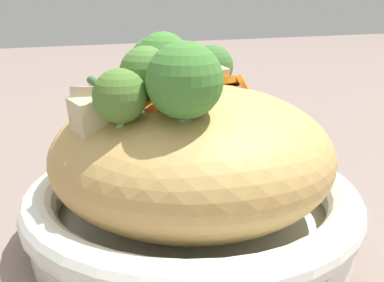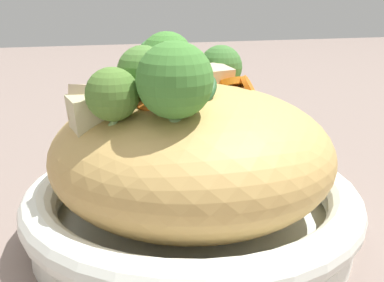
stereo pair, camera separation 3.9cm
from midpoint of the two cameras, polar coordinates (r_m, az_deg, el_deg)
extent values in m
plane|color=gray|center=(0.43, -2.69, -10.99)|extent=(3.00, 3.00, 0.00)
cylinder|color=white|center=(0.42, -2.71, -9.86)|extent=(0.26, 0.26, 0.02)
torus|color=white|center=(0.41, -2.76, -6.80)|extent=(0.28, 0.28, 0.03)
ellipsoid|color=tan|center=(0.40, -2.84, -1.56)|extent=(0.23, 0.23, 0.11)
torus|color=tan|center=(0.35, 2.13, 0.95)|extent=(0.06, 0.06, 0.01)
torus|color=tan|center=(0.40, -3.23, 4.26)|extent=(0.06, 0.06, 0.02)
cone|color=#8FAB6D|center=(0.41, -6.11, 6.34)|extent=(0.02, 0.02, 0.01)
sphere|color=#448434|center=(0.41, -6.21, 9.48)|extent=(0.05, 0.05, 0.04)
cone|color=#90AE6C|center=(0.36, -8.44, 4.60)|extent=(0.02, 0.02, 0.01)
sphere|color=#507F37|center=(0.36, -8.59, 7.91)|extent=(0.04, 0.04, 0.04)
cone|color=#93AF68|center=(0.43, -7.02, 6.18)|extent=(0.03, 0.03, 0.02)
sphere|color=#43863F|center=(0.42, -7.14, 9.26)|extent=(0.06, 0.06, 0.04)
cone|color=#8FAD6F|center=(0.33, -4.32, 2.21)|extent=(0.03, 0.03, 0.02)
sphere|color=#438034|center=(0.32, -4.43, 7.03)|extent=(0.07, 0.07, 0.05)
cone|color=#8DB572|center=(0.34, -11.60, 1.47)|extent=(0.02, 0.03, 0.02)
sphere|color=#517A31|center=(0.33, -11.83, 5.13)|extent=(0.05, 0.05, 0.04)
cone|color=#96AC6D|center=(0.46, -0.13, 5.90)|extent=(0.03, 0.03, 0.02)
sphere|color=#427635|center=(0.46, -0.14, 8.70)|extent=(0.06, 0.06, 0.04)
cylinder|color=orange|center=(0.35, -7.02, 4.54)|extent=(0.03, 0.03, 0.02)
cylinder|color=orange|center=(0.36, -3.76, 5.50)|extent=(0.03, 0.03, 0.01)
cylinder|color=orange|center=(0.42, 3.48, 6.36)|extent=(0.03, 0.02, 0.02)
cylinder|color=orange|center=(0.40, -2.69, 6.93)|extent=(0.03, 0.03, 0.02)
cylinder|color=orange|center=(0.42, 1.60, 6.78)|extent=(0.03, 0.03, 0.02)
cylinder|color=beige|center=(0.42, -12.66, 5.18)|extent=(0.04, 0.03, 0.03)
torus|color=#345D2E|center=(0.42, -12.66, 5.18)|extent=(0.05, 0.04, 0.04)
cylinder|color=beige|center=(0.36, -3.19, 5.83)|extent=(0.05, 0.05, 0.03)
torus|color=#2E5B30|center=(0.36, -3.19, 5.83)|extent=(0.06, 0.06, 0.03)
cube|color=#CCB194|center=(0.43, -0.85, 7.33)|extent=(0.03, 0.03, 0.02)
cube|color=#C5BE8C|center=(0.35, -14.72, 2.86)|extent=(0.04, 0.03, 0.03)
cube|color=#CCB38F|center=(0.37, -13.87, 4.14)|extent=(0.05, 0.04, 0.03)
camera|label=1|loc=(0.02, -92.86, -0.90)|focal=45.65mm
camera|label=2|loc=(0.02, 87.14, 0.90)|focal=45.65mm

